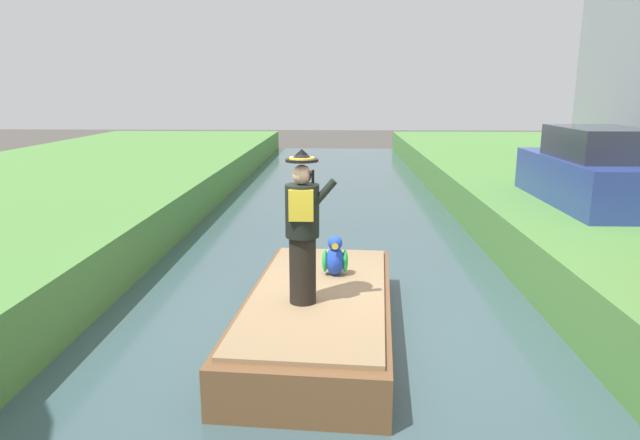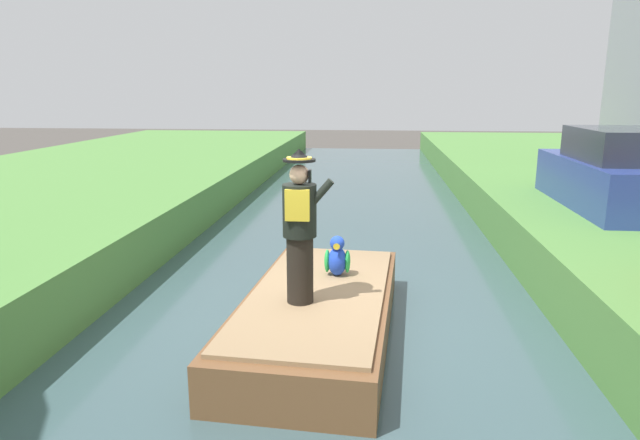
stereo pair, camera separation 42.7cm
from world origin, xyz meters
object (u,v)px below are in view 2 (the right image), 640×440
Objects in this scene: parrot_plush at (337,258)px; parked_car_blue at (614,174)px; person_pirate at (300,228)px; boat at (319,313)px.

parrot_plush is 0.14× the size of parked_car_blue.
person_pirate is 7.13m from parked_car_blue.
parrot_plush is (0.37, 1.04, -0.68)m from person_pirate.
person_pirate reaches higher than parrot_plush.
parrot_plush reaches higher than boat.
person_pirate is at bearing -109.88° from parrot_plush.
person_pirate is 1.30m from parrot_plush.
person_pirate reaches higher than boat.
boat is 0.87m from parrot_plush.
boat is at bearing -106.86° from parrot_plush.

